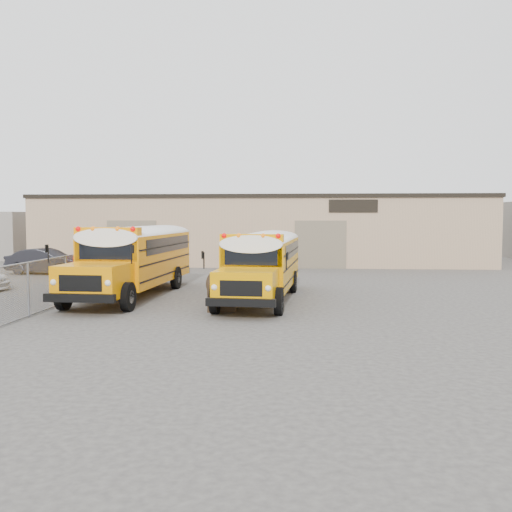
# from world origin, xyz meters

# --- Properties ---
(ground) EXTENTS (120.00, 120.00, 0.00)m
(ground) POSITION_xyz_m (0.00, 0.00, 0.00)
(ground) COLOR #3D3A38
(ground) RESTS_ON ground
(warehouse) EXTENTS (30.20, 10.20, 4.67)m
(warehouse) POSITION_xyz_m (-0.00, 19.99, 2.37)
(warehouse) COLOR tan
(warehouse) RESTS_ON ground
(chainlink_fence) EXTENTS (0.07, 18.07, 1.81)m
(chainlink_fence) POSITION_xyz_m (-6.00, 3.00, 0.90)
(chainlink_fence) COLOR gray
(chainlink_fence) RESTS_ON ground
(school_bus_left) EXTENTS (3.24, 10.04, 2.91)m
(school_bus_left) POSITION_xyz_m (-3.78, 8.48, 1.68)
(school_bus_left) COLOR orange
(school_bus_left) RESTS_ON ground
(school_bus_right) EXTENTS (2.91, 9.30, 2.68)m
(school_bus_right) POSITION_xyz_m (1.65, 7.36, 1.55)
(school_bus_right) COLOR #E29200
(school_bus_right) RESTS_ON ground
(tarp_bundle) EXTENTS (1.11, 1.08, 1.48)m
(tarp_bundle) POSITION_xyz_m (0.05, -1.23, 0.76)
(tarp_bundle) COLOR black
(tarp_bundle) RESTS_ON ground
(car_dark) EXTENTS (4.52, 1.95, 1.45)m
(car_dark) POSITION_xyz_m (-11.59, 10.44, 0.72)
(car_dark) COLOR black
(car_dark) RESTS_ON ground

